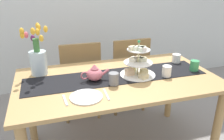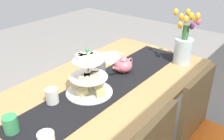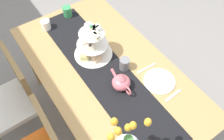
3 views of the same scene
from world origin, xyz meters
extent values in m
cube|color=tan|center=(0.00, 0.00, 0.74)|extent=(1.65, 0.91, 0.03)
cylinder|color=tan|center=(-0.75, -0.38, 0.36)|extent=(0.07, 0.07, 0.72)
cylinder|color=tan|center=(-0.75, 0.38, 0.36)|extent=(0.07, 0.07, 0.72)
cube|color=olive|center=(-0.22, 0.56, 0.69)|extent=(0.42, 0.04, 0.45)
cube|color=black|center=(0.00, 0.03, 0.76)|extent=(1.52, 0.34, 0.00)
cylinder|color=beige|center=(0.18, 0.00, 0.90)|extent=(0.01, 0.01, 0.28)
cylinder|color=white|center=(0.18, 0.00, 0.76)|extent=(0.30, 0.30, 0.01)
cylinder|color=white|center=(0.18, 0.00, 0.87)|extent=(0.24, 0.24, 0.01)
cylinder|color=white|center=(0.18, 0.00, 0.98)|extent=(0.19, 0.19, 0.01)
cube|color=beige|center=(0.23, -0.01, 0.78)|extent=(0.06, 0.06, 0.04)
cube|color=#D7D280|center=(0.17, 0.08, 0.79)|extent=(0.08, 0.08, 0.05)
cube|color=beige|center=(0.11, 0.01, 0.79)|extent=(0.07, 0.06, 0.05)
cube|color=beige|center=(0.19, -0.09, 0.78)|extent=(0.07, 0.08, 0.04)
cube|color=beige|center=(0.23, 0.01, 0.89)|extent=(0.06, 0.04, 0.03)
cube|color=beige|center=(0.21, 0.02, 0.89)|extent=(0.07, 0.07, 0.03)
cube|color=beige|center=(0.20, 0.04, 0.89)|extent=(0.05, 0.06, 0.03)
cube|color=beige|center=(0.16, 0.04, 0.89)|extent=(0.06, 0.07, 0.03)
cube|color=#F3E7C5|center=(0.14, 0.03, 0.89)|extent=(0.07, 0.06, 0.03)
cube|color=#F1E6B8|center=(0.12, 0.00, 1.00)|extent=(0.06, 0.05, 0.03)
cube|color=silver|center=(0.15, -0.01, 1.00)|extent=(0.06, 0.05, 0.03)
cube|color=silver|center=(0.17, -0.04, 1.00)|extent=(0.04, 0.06, 0.03)
cube|color=silver|center=(0.19, -0.05, 1.00)|extent=(0.04, 0.06, 0.03)
cube|color=beige|center=(0.20, -0.02, 1.00)|extent=(0.06, 0.07, 0.03)
sphere|color=#389356|center=(0.18, 0.00, 1.05)|extent=(0.02, 0.02, 0.02)
ellipsoid|color=#D66B75|center=(-0.19, 0.00, 0.81)|extent=(0.13, 0.13, 0.10)
cone|color=#D66B75|center=(-0.19, 0.00, 0.88)|extent=(0.06, 0.06, 0.04)
cylinder|color=#D66B75|center=(-0.10, 0.00, 0.82)|extent=(0.07, 0.02, 0.06)
torus|color=#D66B75|center=(-0.27, 0.00, 0.81)|extent=(0.07, 0.01, 0.07)
cylinder|color=silver|center=(-0.62, 0.27, 0.85)|extent=(0.14, 0.14, 0.20)
cylinder|color=#3D7538|center=(-0.62, 0.27, 1.01)|extent=(0.05, 0.05, 0.12)
ellipsoid|color=yellow|center=(-0.53, 0.29, 1.13)|extent=(0.04, 0.04, 0.06)
ellipsoid|color=yellow|center=(-0.58, 0.31, 1.15)|extent=(0.04, 0.04, 0.06)
ellipsoid|color=yellow|center=(-0.59, 0.35, 1.15)|extent=(0.04, 0.04, 0.06)
ellipsoid|color=#6B2860|center=(-0.64, 0.31, 1.06)|extent=(0.04, 0.04, 0.06)
ellipsoid|color=#E5607A|center=(-0.69, 0.33, 1.09)|extent=(0.04, 0.04, 0.06)
ellipsoid|color=yellow|center=(-0.72, 0.30, 1.09)|extent=(0.04, 0.04, 0.06)
ellipsoid|color=yellow|center=(-0.71, 0.23, 1.14)|extent=(0.04, 0.04, 0.06)
ellipsoid|color=yellow|center=(-0.63, 0.17, 1.15)|extent=(0.04, 0.04, 0.06)
ellipsoid|color=yellow|center=(-0.59, 0.23, 1.13)|extent=(0.04, 0.04, 0.06)
ellipsoid|color=yellow|center=(-0.57, 0.24, 1.07)|extent=(0.04, 0.04, 0.06)
cylinder|color=white|center=(-0.31, -0.26, 0.76)|extent=(0.23, 0.23, 0.01)
cube|color=silver|center=(-0.46, -0.26, 0.76)|extent=(0.03, 0.15, 0.01)
cube|color=silver|center=(-0.17, -0.26, 0.76)|extent=(0.02, 0.17, 0.01)
cylinder|color=slate|center=(-0.07, -0.12, 0.80)|extent=(0.08, 0.08, 0.09)
cylinder|color=white|center=(0.40, -0.10, 0.80)|extent=(0.08, 0.08, 0.09)
cylinder|color=#389356|center=(0.70, -0.05, 0.80)|extent=(0.08, 0.08, 0.09)
camera|label=1|loc=(-0.55, -1.65, 1.54)|focal=36.84mm
camera|label=2|loc=(1.16, 0.96, 1.61)|focal=39.94mm
camera|label=3|loc=(-0.92, 0.58, 2.19)|focal=38.34mm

